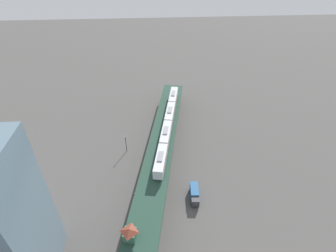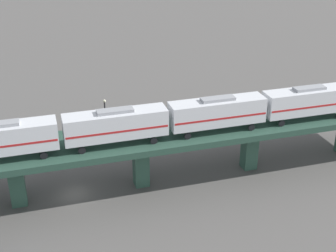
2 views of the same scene
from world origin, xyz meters
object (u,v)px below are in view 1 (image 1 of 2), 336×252
street_car_silver (136,199)px  street_car_black (132,238)px  signal_hut (130,233)px  subway_train (168,124)px  delivery_truck (194,194)px  street_lamp (126,142)px

street_car_silver → street_car_black: 12.05m
street_car_black → street_car_silver: bearing=-94.0°
signal_hut → street_car_silver: signal_hut is taller
signal_hut → street_car_black: bearing=-85.7°
subway_train → signal_hut: bearing=74.0°
signal_hut → delivery_truck: bearing=-138.2°
signal_hut → street_car_black: signal_hut is taller
signal_hut → street_car_silver: bearing=-92.1°
subway_train → street_car_silver: size_ratio=11.07×
street_car_silver → street_lamp: size_ratio=0.64×
street_car_black → street_lamp: bearing=-84.8°
street_car_silver → street_car_black: (0.84, 12.02, 0.00)m
subway_train → delivery_truck: size_ratio=6.73×
street_car_silver → street_lamp: (4.01, -22.46, 3.17)m
subway_train → street_car_silver: subway_train is taller
delivery_truck → signal_hut: bearing=41.8°
street_lamp → street_car_black: bearing=95.2°
street_car_black → subway_train: bearing=-107.8°
signal_hut → street_lamp: bearing=-84.8°
delivery_truck → street_lamp: 30.76m
street_car_silver → street_lamp: street_lamp is taller
signal_hut → delivery_truck: 24.51m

